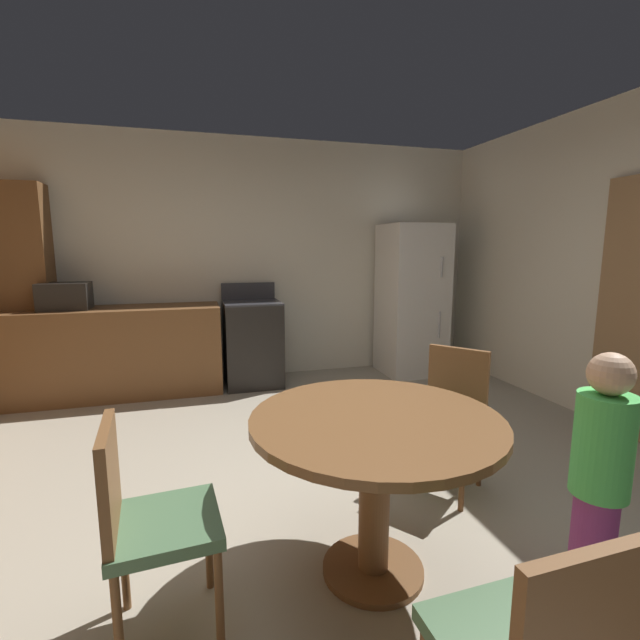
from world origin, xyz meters
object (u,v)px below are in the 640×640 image
microwave (65,296)px  dining_table (375,451)px  chair_northeast (450,409)px  chair_west (146,516)px  oven_range (253,342)px  person_child (600,475)px  refrigerator (412,300)px

microwave → dining_table: microwave is taller
chair_northeast → chair_west: bearing=-16.7°
oven_range → chair_west: 3.23m
oven_range → microwave: 1.88m
person_child → oven_range: bearing=-47.2°
refrigerator → chair_northeast: bearing=-112.1°
chair_northeast → person_child: person_child is taller
dining_table → person_child: 0.91m
dining_table → person_child: (0.81, -0.42, -0.02)m
chair_northeast → microwave: bearing=-80.3°
oven_range → chair_west: bearing=-104.5°
microwave → chair_northeast: bearing=-42.4°
oven_range → microwave: bearing=-179.9°
microwave → chair_northeast: (2.70, -2.46, -0.53)m
oven_range → refrigerator: (1.88, -0.05, 0.41)m
refrigerator → microwave: 3.68m
oven_range → person_child: oven_range is taller
oven_range → microwave: (-1.79, -0.00, 0.56)m
chair_west → chair_northeast: bearing=16.7°
microwave → person_child: 4.45m
microwave → refrigerator: bearing=-0.8°
chair_northeast → person_child: (0.05, -1.01, 0.08)m
oven_range → person_child: size_ratio=1.01×
chair_west → person_child: (1.76, -0.34, 0.08)m
dining_table → chair_west: 0.96m
microwave → chair_west: (0.99, -3.12, -0.53)m
chair_northeast → dining_table: bearing=0.0°
microwave → person_child: bearing=-51.6°
oven_range → dining_table: size_ratio=0.99×
refrigerator → dining_table: size_ratio=1.58×
oven_range → chair_west: (-0.81, -3.13, 0.03)m
microwave → oven_range: bearing=0.1°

